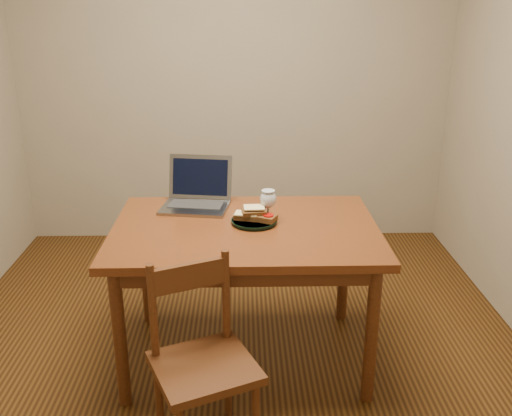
{
  "coord_description": "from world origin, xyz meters",
  "views": [
    {
      "loc": [
        0.06,
        -2.65,
        1.78
      ],
      "look_at": [
        0.12,
        0.03,
        0.8
      ],
      "focal_mm": 40.0,
      "sensor_mm": 36.0,
      "label": 1
    }
  ],
  "objects_px": {
    "chair": "(202,354)",
    "plate": "(254,221)",
    "table": "(245,242)",
    "milk_glass": "(268,205)",
    "laptop": "(197,193)"
  },
  "relations": [
    {
      "from": "milk_glass",
      "to": "laptop",
      "type": "bearing_deg",
      "value": 147.14
    },
    {
      "from": "table",
      "to": "laptop",
      "type": "height_order",
      "value": "laptop"
    },
    {
      "from": "table",
      "to": "milk_glass",
      "type": "relative_size",
      "value": 8.18
    },
    {
      "from": "plate",
      "to": "chair",
      "type": "bearing_deg",
      "value": -108.11
    },
    {
      "from": "chair",
      "to": "plate",
      "type": "relative_size",
      "value": 2.19
    },
    {
      "from": "chair",
      "to": "laptop",
      "type": "distance_m",
      "value": 1.03
    },
    {
      "from": "table",
      "to": "chair",
      "type": "xyz_separation_m",
      "value": [
        -0.18,
        -0.64,
        -0.2
      ]
    },
    {
      "from": "milk_glass",
      "to": "laptop",
      "type": "xyz_separation_m",
      "value": [
        -0.37,
        0.24,
        -0.01
      ]
    },
    {
      "from": "chair",
      "to": "laptop",
      "type": "xyz_separation_m",
      "value": [
        -0.08,
        0.97,
        0.36
      ]
    },
    {
      "from": "table",
      "to": "plate",
      "type": "distance_m",
      "value": 0.11
    },
    {
      "from": "table",
      "to": "chair",
      "type": "height_order",
      "value": "chair"
    },
    {
      "from": "table",
      "to": "plate",
      "type": "bearing_deg",
      "value": 41.59
    },
    {
      "from": "table",
      "to": "laptop",
      "type": "xyz_separation_m",
      "value": [
        -0.26,
        0.32,
        0.15
      ]
    },
    {
      "from": "chair",
      "to": "plate",
      "type": "height_order",
      "value": "chair"
    },
    {
      "from": "milk_glass",
      "to": "laptop",
      "type": "relative_size",
      "value": 0.41
    }
  ]
}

